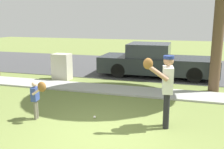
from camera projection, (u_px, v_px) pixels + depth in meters
ground_plane at (134, 93)px, 9.10m from camera, size 48.00×48.00×0.00m
sidewalk_strip at (135, 91)px, 9.19m from camera, size 36.00×1.20×0.06m
road_surface at (153, 67)px, 13.88m from camera, size 36.00×6.80×0.02m
person_adult at (166, 84)px, 5.98m from camera, size 0.69×0.71×1.74m
person_child at (37, 94)px, 6.53m from camera, size 0.49×0.38×1.05m
baseball at (94, 117)px, 6.75m from camera, size 0.07×0.07×0.07m
utility_cabinet at (62, 67)px, 11.00m from camera, size 0.73×0.58×1.12m
parked_pickup_dark at (156, 62)px, 11.65m from camera, size 5.20×1.95×1.48m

